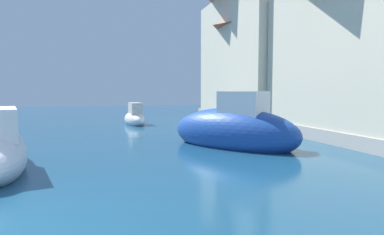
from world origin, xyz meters
TOP-DOWN VIEW (x-y plane):
  - quay_promenade at (4.32, -0.37)m, footprint 44.00×32.00m
  - moored_boat_0 at (6.50, 6.23)m, footprint 4.50×5.13m
  - moored_boat_1 at (7.37, 11.98)m, footprint 2.33×3.45m
  - moored_boat_4 at (3.93, 15.02)m, footprint 1.35×3.12m
  - waterfront_building_annex at (13.00, 15.24)m, footprint 7.23×10.09m
  - waterfront_building_far at (13.00, 15.17)m, footprint 5.91×10.24m

SIDE VIEW (x-z plane):
  - quay_promenade at x=4.32m, z-range 0.00..0.50m
  - moored_boat_1 at x=7.37m, z-range -0.25..0.89m
  - moored_boat_4 at x=3.93m, z-range -0.38..1.10m
  - moored_boat_0 at x=6.50m, z-range -0.60..1.73m
  - waterfront_building_far at x=13.00m, z-range 0.55..7.09m
  - waterfront_building_annex at x=13.00m, z-range 0.56..9.36m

